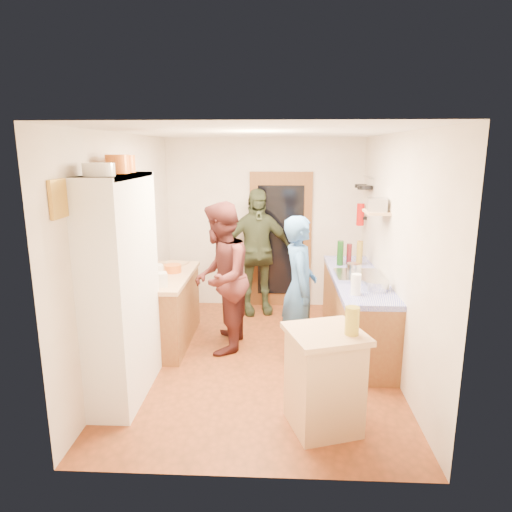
# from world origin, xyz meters

# --- Properties ---
(floor) EXTENTS (3.00, 4.00, 0.02)m
(floor) POSITION_xyz_m (0.00, 0.00, -0.01)
(floor) COLOR brown
(floor) RESTS_ON ground
(ceiling) EXTENTS (3.00, 4.00, 0.02)m
(ceiling) POSITION_xyz_m (0.00, 0.00, 2.61)
(ceiling) COLOR silver
(ceiling) RESTS_ON ground
(wall_back) EXTENTS (3.00, 0.02, 2.60)m
(wall_back) POSITION_xyz_m (0.00, 2.01, 1.30)
(wall_back) COLOR silver
(wall_back) RESTS_ON ground
(wall_front) EXTENTS (3.00, 0.02, 2.60)m
(wall_front) POSITION_xyz_m (0.00, -2.01, 1.30)
(wall_front) COLOR silver
(wall_front) RESTS_ON ground
(wall_left) EXTENTS (0.02, 4.00, 2.60)m
(wall_left) POSITION_xyz_m (-1.51, 0.00, 1.30)
(wall_left) COLOR silver
(wall_left) RESTS_ON ground
(wall_right) EXTENTS (0.02, 4.00, 2.60)m
(wall_right) POSITION_xyz_m (1.51, 0.00, 1.30)
(wall_right) COLOR silver
(wall_right) RESTS_ON ground
(door_frame) EXTENTS (0.95, 0.06, 2.10)m
(door_frame) POSITION_xyz_m (0.25, 1.97, 1.05)
(door_frame) COLOR brown
(door_frame) RESTS_ON ground
(door_glass) EXTENTS (0.70, 0.02, 1.70)m
(door_glass) POSITION_xyz_m (0.25, 1.94, 1.05)
(door_glass) COLOR black
(door_glass) RESTS_ON door_frame
(hutch_body) EXTENTS (0.40, 1.20, 2.20)m
(hutch_body) POSITION_xyz_m (-1.30, -0.80, 1.10)
(hutch_body) COLOR white
(hutch_body) RESTS_ON ground
(hutch_top_shelf) EXTENTS (0.40, 1.14, 0.04)m
(hutch_top_shelf) POSITION_xyz_m (-1.30, -0.80, 2.18)
(hutch_top_shelf) COLOR white
(hutch_top_shelf) RESTS_ON hutch_body
(plate_stack) EXTENTS (0.27, 0.27, 0.11)m
(plate_stack) POSITION_xyz_m (-1.30, -1.16, 2.26)
(plate_stack) COLOR white
(plate_stack) RESTS_ON hutch_top_shelf
(orange_pot_a) EXTENTS (0.22, 0.22, 0.17)m
(orange_pot_a) POSITION_xyz_m (-1.30, -0.70, 2.29)
(orange_pot_a) COLOR orange
(orange_pot_a) RESTS_ON hutch_top_shelf
(orange_pot_b) EXTENTS (0.19, 0.19, 0.17)m
(orange_pot_b) POSITION_xyz_m (-1.30, -0.47, 2.28)
(orange_pot_b) COLOR orange
(orange_pot_b) RESTS_ON hutch_top_shelf
(left_counter_base) EXTENTS (0.60, 1.40, 0.85)m
(left_counter_base) POSITION_xyz_m (-1.20, 0.45, 0.42)
(left_counter_base) COLOR brown
(left_counter_base) RESTS_ON ground
(left_counter_top) EXTENTS (0.64, 1.44, 0.05)m
(left_counter_top) POSITION_xyz_m (-1.20, 0.45, 0.88)
(left_counter_top) COLOR tan
(left_counter_top) RESTS_ON left_counter_base
(toaster) EXTENTS (0.25, 0.21, 0.16)m
(toaster) POSITION_xyz_m (-1.15, -0.07, 0.98)
(toaster) COLOR white
(toaster) RESTS_ON left_counter_top
(kettle) EXTENTS (0.17, 0.17, 0.16)m
(kettle) POSITION_xyz_m (-1.25, 0.30, 0.98)
(kettle) COLOR white
(kettle) RESTS_ON left_counter_top
(orange_bowl) EXTENTS (0.24, 0.24, 0.10)m
(orange_bowl) POSITION_xyz_m (-1.12, 0.57, 0.95)
(orange_bowl) COLOR orange
(orange_bowl) RESTS_ON left_counter_top
(chopping_board) EXTENTS (0.35, 0.30, 0.02)m
(chopping_board) POSITION_xyz_m (-1.18, 1.00, 0.91)
(chopping_board) COLOR tan
(chopping_board) RESTS_ON left_counter_top
(right_counter_base) EXTENTS (0.60, 2.20, 0.84)m
(right_counter_base) POSITION_xyz_m (1.20, 0.50, 0.42)
(right_counter_base) COLOR brown
(right_counter_base) RESTS_ON ground
(right_counter_top) EXTENTS (0.62, 2.22, 0.06)m
(right_counter_top) POSITION_xyz_m (1.20, 0.50, 0.87)
(right_counter_top) COLOR #1C1FB8
(right_counter_top) RESTS_ON right_counter_base
(hob) EXTENTS (0.55, 0.58, 0.04)m
(hob) POSITION_xyz_m (1.20, 0.45, 0.92)
(hob) COLOR silver
(hob) RESTS_ON right_counter_top
(pot_on_hob) EXTENTS (0.18, 0.18, 0.12)m
(pot_on_hob) POSITION_xyz_m (1.15, 0.50, 1.00)
(pot_on_hob) COLOR silver
(pot_on_hob) RESTS_ON hob
(bottle_a) EXTENTS (0.09, 0.09, 0.33)m
(bottle_a) POSITION_xyz_m (1.05, 1.05, 1.07)
(bottle_a) COLOR #143F14
(bottle_a) RESTS_ON right_counter_top
(bottle_b) EXTENTS (0.08, 0.08, 0.28)m
(bottle_b) POSITION_xyz_m (1.18, 1.12, 1.04)
(bottle_b) COLOR #591419
(bottle_b) RESTS_ON right_counter_top
(bottle_c) EXTENTS (0.09, 0.09, 0.33)m
(bottle_c) POSITION_xyz_m (1.31, 1.06, 1.07)
(bottle_c) COLOR olive
(bottle_c) RESTS_ON right_counter_top
(paper_towel) EXTENTS (0.11, 0.11, 0.23)m
(paper_towel) POSITION_xyz_m (1.05, -0.25, 1.01)
(paper_towel) COLOR white
(paper_towel) RESTS_ON right_counter_top
(mixing_bowl) EXTENTS (0.33, 0.33, 0.11)m
(mixing_bowl) POSITION_xyz_m (1.30, -0.07, 0.96)
(mixing_bowl) COLOR silver
(mixing_bowl) RESTS_ON right_counter_top
(island_base) EXTENTS (0.69, 0.69, 0.86)m
(island_base) POSITION_xyz_m (0.63, -1.31, 0.43)
(island_base) COLOR tan
(island_base) RESTS_ON ground
(island_top) EXTENTS (0.78, 0.78, 0.05)m
(island_top) POSITION_xyz_m (0.63, -1.31, 0.89)
(island_top) COLOR tan
(island_top) RESTS_ON island_base
(cutting_board) EXTENTS (0.42, 0.37, 0.02)m
(cutting_board) POSITION_xyz_m (0.56, -1.28, 0.90)
(cutting_board) COLOR white
(cutting_board) RESTS_ON island_top
(oil_jar) EXTENTS (0.15, 0.15, 0.24)m
(oil_jar) POSITION_xyz_m (0.83, -1.37, 1.03)
(oil_jar) COLOR #AD9E2D
(oil_jar) RESTS_ON island_top
(pan_rail) EXTENTS (0.02, 0.65, 0.02)m
(pan_rail) POSITION_xyz_m (1.46, 1.52, 2.05)
(pan_rail) COLOR silver
(pan_rail) RESTS_ON wall_right
(pan_hang_a) EXTENTS (0.18, 0.18, 0.05)m
(pan_hang_a) POSITION_xyz_m (1.40, 1.35, 1.92)
(pan_hang_a) COLOR black
(pan_hang_a) RESTS_ON pan_rail
(pan_hang_b) EXTENTS (0.16, 0.16, 0.05)m
(pan_hang_b) POSITION_xyz_m (1.40, 1.55, 1.90)
(pan_hang_b) COLOR black
(pan_hang_b) RESTS_ON pan_rail
(pan_hang_c) EXTENTS (0.17, 0.17, 0.05)m
(pan_hang_c) POSITION_xyz_m (1.40, 1.75, 1.91)
(pan_hang_c) COLOR black
(pan_hang_c) RESTS_ON pan_rail
(wall_shelf) EXTENTS (0.26, 0.42, 0.03)m
(wall_shelf) POSITION_xyz_m (1.37, 0.45, 1.70)
(wall_shelf) COLOR tan
(wall_shelf) RESTS_ON wall_right
(radio) EXTENTS (0.26, 0.33, 0.15)m
(radio) POSITION_xyz_m (1.37, 0.45, 1.79)
(radio) COLOR silver
(radio) RESTS_ON wall_shelf
(ext_bracket) EXTENTS (0.06, 0.10, 0.04)m
(ext_bracket) POSITION_xyz_m (1.47, 1.70, 1.45)
(ext_bracket) COLOR black
(ext_bracket) RESTS_ON wall_right
(fire_extinguisher) EXTENTS (0.11, 0.11, 0.32)m
(fire_extinguisher) POSITION_xyz_m (1.41, 1.70, 1.50)
(fire_extinguisher) COLOR red
(fire_extinguisher) RESTS_ON wall_right
(picture_frame) EXTENTS (0.03, 0.25, 0.30)m
(picture_frame) POSITION_xyz_m (-1.48, -1.55, 2.05)
(picture_frame) COLOR gold
(picture_frame) RESTS_ON wall_left
(person_hob) EXTENTS (0.42, 0.62, 1.69)m
(person_hob) POSITION_xyz_m (0.50, 0.14, 0.85)
(person_hob) COLOR #3563A2
(person_hob) RESTS_ON ground
(person_left) EXTENTS (0.74, 0.93, 1.83)m
(person_left) POSITION_xyz_m (-0.44, 0.32, 0.92)
(person_left) COLOR #491E1D
(person_left) RESTS_ON ground
(person_back) EXTENTS (1.18, 0.72, 1.88)m
(person_back) POSITION_xyz_m (-0.10, 1.62, 0.94)
(person_back) COLOR #313923
(person_back) RESTS_ON ground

